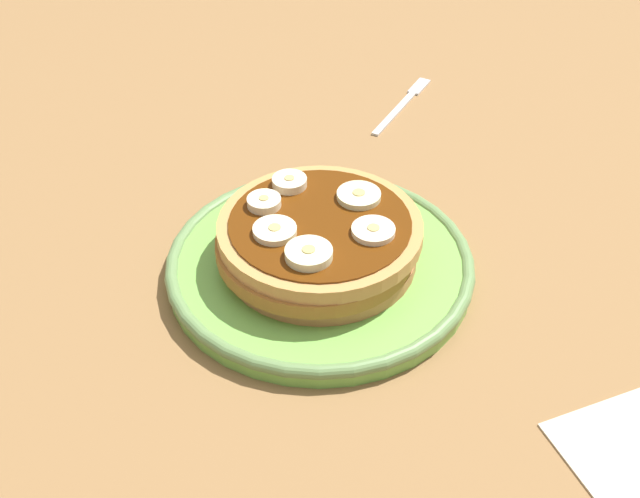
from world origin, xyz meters
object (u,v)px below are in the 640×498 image
object	(u,v)px
banana_slice_2	(289,183)
banana_slice_3	(309,254)
banana_slice_1	(361,197)
banana_slice_5	(264,203)
pancake_stack	(318,242)
banana_slice_0	(275,231)
fork	(405,101)
plate	(320,264)
banana_slice_4	(373,231)

from	to	relation	value
banana_slice_2	banana_slice_3	bearing A→B (deg)	55.70
banana_slice_1	banana_slice_5	world-z (taller)	banana_slice_5
pancake_stack	banana_slice_1	bearing A→B (deg)	177.55
pancake_stack	banana_slice_3	xyz separation A→B (cm)	(3.26, 2.41, 2.09)
banana_slice_0	fork	size ratio (longest dim) A/B	0.26
plate	banana_slice_5	bearing A→B (deg)	-69.55
banana_slice_1	banana_slice_2	bearing A→B (deg)	-62.71
plate	banana_slice_5	distance (cm)	6.50
banana_slice_0	fork	xyz separation A→B (cm)	(-28.68, -11.69, -5.13)
banana_slice_4	fork	distance (cm)	29.33
plate	banana_slice_4	size ratio (longest dim) A/B	7.41
pancake_stack	banana_slice_0	world-z (taller)	banana_slice_0
banana_slice_5	fork	size ratio (longest dim) A/B	0.21
plate	banana_slice_2	xyz separation A→B (cm)	(-1.55, -4.99, 4.49)
pancake_stack	banana_slice_0	xyz separation A→B (cm)	(3.12, -1.31, 2.00)
banana_slice_4	banana_slice_5	size ratio (longest dim) A/B	1.24
banana_slice_2	banana_slice_5	distance (cm)	3.25
banana_slice_0	plate	bearing A→B (deg)	158.46
pancake_stack	fork	bearing A→B (deg)	-153.04
banana_slice_3	fork	world-z (taller)	banana_slice_3
banana_slice_1	banana_slice_2	distance (cm)	5.83
banana_slice_0	banana_slice_5	distance (cm)	3.53
banana_slice_1	banana_slice_4	distance (cm)	4.30
banana_slice_1	banana_slice_2	world-z (taller)	banana_slice_2
banana_slice_2	banana_slice_4	distance (cm)	8.73
banana_slice_0	banana_slice_3	world-z (taller)	banana_slice_3
banana_slice_4	plate	bearing A→B (deg)	-64.31
banana_slice_1	banana_slice_2	size ratio (longest dim) A/B	1.24
pancake_stack	fork	distance (cm)	28.85
pancake_stack	banana_slice_2	size ratio (longest dim) A/B	5.73
banana_slice_3	banana_slice_4	world-z (taller)	banana_slice_3
fork	plate	bearing A→B (deg)	27.19
banana_slice_3	fork	xyz separation A→B (cm)	(-28.83, -15.41, -5.22)
banana_slice_4	banana_slice_5	xyz separation A→B (cm)	(3.44, -8.14, 0.11)
plate	pancake_stack	bearing A→B (deg)	-1.96
banana_slice_3	fork	bearing A→B (deg)	-151.87
banana_slice_2	banana_slice_5	size ratio (longest dim) A/B	1.06
pancake_stack	banana_slice_4	bearing A→B (deg)	118.46
banana_slice_1	banana_slice_3	bearing A→B (deg)	16.03
banana_slice_1	fork	bearing A→B (deg)	-147.99
plate	banana_slice_2	bearing A→B (deg)	-107.26
plate	banana_slice_0	bearing A→B (deg)	-21.54
pancake_stack	fork	size ratio (longest dim) A/B	1.24
banana_slice_0	banana_slice_3	size ratio (longest dim) A/B	0.95
banana_slice_0	fork	bearing A→B (deg)	-157.82
fork	banana_slice_4	bearing A→B (deg)	35.42
banana_slice_5	plate	bearing A→B (deg)	110.45
plate	banana_slice_3	distance (cm)	6.17
pancake_stack	banana_slice_1	world-z (taller)	banana_slice_1
fork	banana_slice_3	bearing A→B (deg)	28.13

